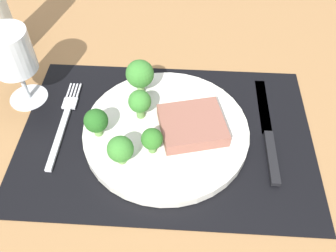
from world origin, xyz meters
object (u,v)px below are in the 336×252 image
object	(u,v)px
plate	(166,131)
wine_glass	(12,56)
knife	(268,135)
steak	(192,127)
fork	(64,122)

from	to	relation	value
plate	wine_glass	xyz separation A→B (cm)	(-25.33, 7.16, 8.58)
plate	knife	size ratio (longest dim) A/B	1.17
knife	wine_glass	size ratio (longest dim) A/B	1.62
steak	wine_glass	bearing A→B (deg)	165.48
fork	wine_glass	world-z (taller)	wine_glass
plate	fork	bearing A→B (deg)	175.34
fork	knife	xyz separation A→B (cm)	(34.22, -0.89, 0.05)
knife	wine_glass	distance (cm)	43.60
wine_glass	knife	bearing A→B (deg)	-8.94
fork	steak	bearing A→B (deg)	-6.90
plate	knife	bearing A→B (deg)	1.81
knife	fork	bearing A→B (deg)	175.85
plate	steak	bearing A→B (deg)	-6.61
plate	knife	distance (cm)	16.80
fork	plate	bearing A→B (deg)	-6.52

